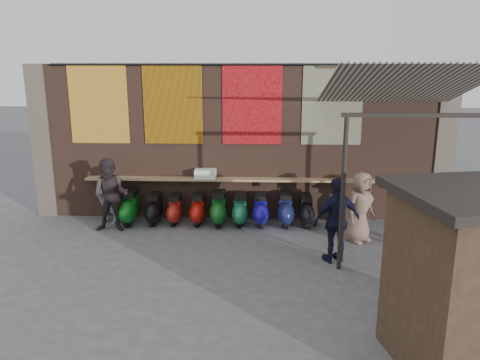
{
  "coord_description": "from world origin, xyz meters",
  "views": [
    {
      "loc": [
        0.47,
        -9.34,
        4.01
      ],
      "look_at": [
        0.05,
        1.2,
        1.37
      ],
      "focal_mm": 35.0,
      "sensor_mm": 36.0,
      "label": 1
    }
  ],
  "objects": [
    {
      "name": "ground",
      "position": [
        0.0,
        0.0,
        0.0
      ],
      "size": [
        70.0,
        70.0,
        0.0
      ],
      "primitive_type": "plane",
      "color": "#474749",
      "rests_on": "ground"
    },
    {
      "name": "brick_wall",
      "position": [
        0.0,
        2.7,
        2.0
      ],
      "size": [
        10.0,
        0.4,
        4.0
      ],
      "primitive_type": "cube",
      "color": "brown",
      "rests_on": "ground"
    },
    {
      "name": "pier_left",
      "position": [
        -5.2,
        2.7,
        2.0
      ],
      "size": [
        0.5,
        0.5,
        4.0
      ],
      "primitive_type": "cube",
      "color": "#4C4238",
      "rests_on": "ground"
    },
    {
      "name": "pier_right",
      "position": [
        5.2,
        2.7,
        2.0
      ],
      "size": [
        0.5,
        0.5,
        4.0
      ],
      "primitive_type": "cube",
      "color": "#4C4238",
      "rests_on": "ground"
    },
    {
      "name": "eating_counter",
      "position": [
        0.0,
        2.33,
        1.1
      ],
      "size": [
        8.0,
        0.32,
        0.05
      ],
      "primitive_type": "cube",
      "color": "#9E7A51",
      "rests_on": "brick_wall"
    },
    {
      "name": "shelf_box",
      "position": [
        -0.89,
        2.3,
        1.25
      ],
      "size": [
        0.54,
        0.3,
        0.24
      ],
      "primitive_type": "cube",
      "color": "white",
      "rests_on": "eating_counter"
    },
    {
      "name": "tapestry_redgold",
      "position": [
        -3.6,
        2.48,
        3.0
      ],
      "size": [
        1.5,
        0.02,
        2.0
      ],
      "primitive_type": "cube",
      "color": "maroon",
      "rests_on": "brick_wall"
    },
    {
      "name": "tapestry_sun",
      "position": [
        -1.7,
        2.48,
        3.0
      ],
      "size": [
        1.5,
        0.02,
        2.0
      ],
      "primitive_type": "cube",
      "color": "orange",
      "rests_on": "brick_wall"
    },
    {
      "name": "tapestry_orange",
      "position": [
        0.3,
        2.48,
        3.0
      ],
      "size": [
        1.5,
        0.02,
        2.0
      ],
      "primitive_type": "cube",
      "color": "red",
      "rests_on": "brick_wall"
    },
    {
      "name": "tapestry_multi",
      "position": [
        2.3,
        2.48,
        3.0
      ],
      "size": [
        1.5,
        0.02,
        2.0
      ],
      "primitive_type": "cube",
      "color": "#255A88",
      "rests_on": "brick_wall"
    },
    {
      "name": "hang_rail",
      "position": [
        0.0,
        2.47,
        3.98
      ],
      "size": [
        9.5,
        0.06,
        0.06
      ],
      "primitive_type": "cylinder",
      "rotation": [
        0.0,
        1.57,
        0.0
      ],
      "color": "black",
      "rests_on": "brick_wall"
    },
    {
      "name": "scooter_stool_0",
      "position": [
        -2.8,
        1.95,
        0.42
      ],
      "size": [
        0.4,
        0.89,
        0.85
      ],
      "primitive_type": null,
      "color": "#0D6118",
      "rests_on": "ground"
    },
    {
      "name": "scooter_stool_1",
      "position": [
        -2.19,
        2.01,
        0.38
      ],
      "size": [
        0.36,
        0.79,
        0.75
      ],
      "primitive_type": null,
      "color": "black",
      "rests_on": "ground"
    },
    {
      "name": "scooter_stool_2",
      "position": [
        -1.66,
        2.03,
        0.36
      ],
      "size": [
        0.35,
        0.77,
        0.73
      ],
      "primitive_type": null,
      "color": "maroon",
      "rests_on": "ground"
    },
    {
      "name": "scooter_stool_3",
      "position": [
        -1.06,
        2.02,
        0.38
      ],
      "size": [
        0.36,
        0.8,
        0.76
      ],
      "primitive_type": null,
      "color": "#AB130D",
      "rests_on": "ground"
    },
    {
      "name": "scooter_stool_4",
      "position": [
        -0.52,
        1.98,
        0.42
      ],
      "size": [
        0.4,
        0.88,
        0.84
      ],
      "primitive_type": null,
      "color": "#10521C",
      "rests_on": "ground"
    },
    {
      "name": "scooter_stool_5",
      "position": [
        0.02,
        2.01,
        0.4
      ],
      "size": [
        0.38,
        0.83,
        0.79
      ],
      "primitive_type": null,
      "color": "#1C7044",
      "rests_on": "ground"
    },
    {
      "name": "scooter_stool_6",
      "position": [
        0.54,
        1.99,
        0.4
      ],
      "size": [
        0.38,
        0.84,
        0.79
      ],
      "primitive_type": null,
      "color": "#190D94",
      "rests_on": "ground"
    },
    {
      "name": "scooter_stool_7",
      "position": [
        1.16,
        2.0,
        0.41
      ],
      "size": [
        0.39,
        0.86,
        0.82
      ],
      "primitive_type": null,
      "color": "#161D4F",
      "rests_on": "ground"
    },
    {
      "name": "scooter_stool_8",
      "position": [
        1.68,
        2.02,
        0.39
      ],
      "size": [
        0.37,
        0.81,
        0.77
      ],
      "primitive_type": null,
      "color": "black",
      "rests_on": "ground"
    },
    {
      "name": "diner_left",
      "position": [
        -3.34,
        2.0,
        0.75
      ],
      "size": [
        0.64,
        0.53,
        1.49
      ],
      "primitive_type": "imported",
      "rotation": [
        0.0,
        0.0,
        -0.38
      ],
      "color": "#7897AE",
      "rests_on": "ground"
    },
    {
      "name": "diner_right",
      "position": [
        -3.09,
        1.4,
        0.9
      ],
      "size": [
        0.89,
        0.69,
        1.81
      ],
      "primitive_type": "imported",
      "rotation": [
        0.0,
        0.0,
        0.01
      ],
      "color": "#322729",
      "rests_on": "ground"
    },
    {
      "name": "shopper_navy",
      "position": [
        2.08,
        -0.22,
        0.89
      ],
      "size": [
        1.13,
        0.79,
        1.78
      ],
      "primitive_type": "imported",
      "rotation": [
        0.0,
        0.0,
        3.52
      ],
      "color": "black",
      "rests_on": "ground"
    },
    {
      "name": "shopper_grey",
      "position": [
        4.9,
        -0.01,
        0.93
      ],
      "size": [
        1.38,
        1.27,
        1.86
      ],
      "primitive_type": "imported",
      "rotation": [
        0.0,
        0.0,
        2.51
      ],
      "color": "#555358",
      "rests_on": "ground"
    },
    {
      "name": "shopper_tan",
      "position": [
        2.8,
        0.93,
        0.82
      ],
      "size": [
        0.95,
        0.92,
        1.65
      ],
      "primitive_type": "imported",
      "rotation": [
        0.0,
        0.0,
        0.7
      ],
      "color": "#795C4D",
      "rests_on": "ground"
    },
    {
      "name": "stall_sign",
      "position": [
        3.33,
        -2.76,
        1.72
      ],
      "size": [
        1.18,
        0.27,
        0.5
      ],
      "primitive_type": "cube",
      "rotation": [
        0.0,
        0.0,
        0.2
      ],
      "color": "gold",
      "rests_on": "market_stall"
    },
    {
      "name": "stall_shelf",
      "position": [
        3.33,
        -2.76,
        0.86
      ],
      "size": [
        1.8,
        0.45,
        0.06
      ],
      "primitive_type": "cube",
      "rotation": [
        0.0,
        0.0,
        0.2
      ],
      "color": "#473321",
      "rests_on": "market_stall"
    },
    {
      "name": "awning_canvas",
      "position": [
        3.5,
        0.9,
        3.55
      ],
      "size": [
        3.2,
        3.28,
        0.97
      ],
      "primitive_type": "cube",
      "rotation": [
        -0.28,
        0.0,
        0.0
      ],
      "color": "beige",
      "rests_on": "brick_wall"
    },
    {
      "name": "awning_ledger",
      "position": [
        3.5,
        2.49,
        3.95
      ],
      "size": [
        3.3,
        0.08,
        0.12
      ],
      "primitive_type": "cube",
      "color": "#33261C",
      "rests_on": "brick_wall"
    },
    {
      "name": "awning_header",
      "position": [
        3.5,
        -0.6,
        3.08
      ],
      "size": [
        3.0,
        0.08,
        0.08
      ],
      "primitive_type": "cube",
      "color": "black",
      "rests_on": "awning_post_left"
    },
    {
      "name": "awning_post_left",
      "position": [
        2.1,
        -0.6,
        1.55
      ],
      "size": [
        0.09,
        0.09,
        3.1
      ],
      "primitive_type": "cylinder",
      "color": "black",
      "rests_on": "ground"
    }
  ]
}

